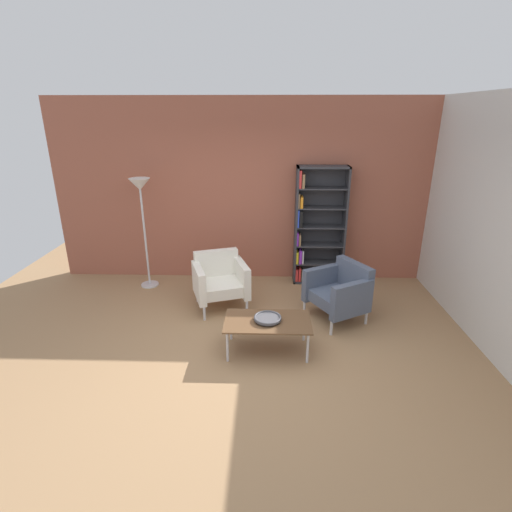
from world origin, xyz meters
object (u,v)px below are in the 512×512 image
object	(u,v)px
decorative_bowl	(268,318)
armchair_by_bookshelf	(340,291)
bookshelf_tall	(316,226)
armchair_near_window	(220,279)
coffee_table_low	(268,323)
floor_lamp_torchiere	(141,198)

from	to	relation	value
decorative_bowl	armchair_by_bookshelf	distance (m)	1.26
bookshelf_tall	armchair_near_window	xyz separation A→B (m)	(-1.46, -0.95, -0.53)
armchair_near_window	armchair_by_bookshelf	world-z (taller)	same
coffee_table_low	decorative_bowl	distance (m)	0.07
coffee_table_low	armchair_by_bookshelf	size ratio (longest dim) A/B	1.07
decorative_bowl	armchair_by_bookshelf	world-z (taller)	armchair_by_bookshelf
bookshelf_tall	floor_lamp_torchiere	bearing A→B (deg)	-174.13
armchair_near_window	coffee_table_low	bearing A→B (deg)	-77.56
coffee_table_low	floor_lamp_torchiere	xyz separation A→B (m)	(-1.93, 1.80, 1.08)
coffee_table_low	floor_lamp_torchiere	size ratio (longest dim) A/B	0.57
armchair_near_window	floor_lamp_torchiere	xyz separation A→B (m)	(-1.24, 0.67, 1.03)
coffee_table_low	armchair_near_window	world-z (taller)	armchair_near_window
bookshelf_tall	armchair_near_window	world-z (taller)	bookshelf_tall
armchair_by_bookshelf	bookshelf_tall	bearing A→B (deg)	159.45
armchair_near_window	bookshelf_tall	bearing A→B (deg)	14.12
decorative_bowl	armchair_by_bookshelf	bearing A→B (deg)	39.59
bookshelf_tall	decorative_bowl	xyz separation A→B (m)	(-0.77, -2.07, -0.51)
decorative_bowl	coffee_table_low	bearing A→B (deg)	-26.57
bookshelf_tall	armchair_by_bookshelf	bearing A→B (deg)	-80.96
armchair_near_window	floor_lamp_torchiere	size ratio (longest dim) A/B	0.51
armchair_by_bookshelf	floor_lamp_torchiere	size ratio (longest dim) A/B	0.54
decorative_bowl	armchair_near_window	world-z (taller)	armchair_near_window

